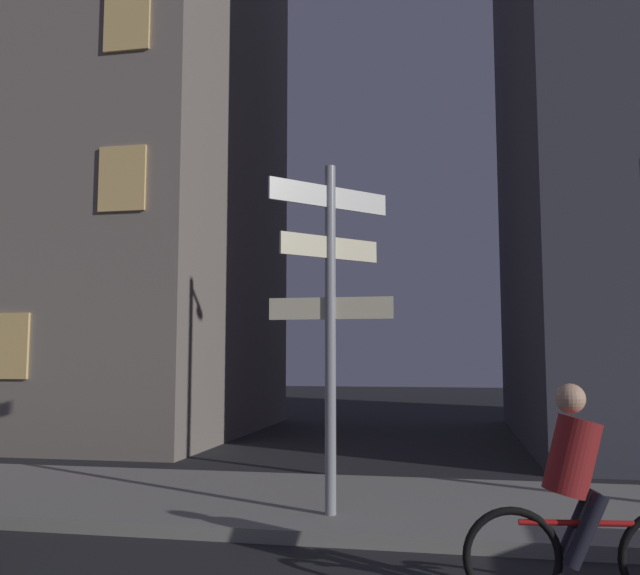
% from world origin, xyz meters
% --- Properties ---
extents(sidewalk_kerb, '(40.00, 3.15, 0.14)m').
position_xyz_m(sidewalk_kerb, '(0.00, 7.07, 0.07)').
color(sidewalk_kerb, gray).
rests_on(sidewalk_kerb, ground_plane).
extents(signpost, '(1.37, 1.13, 3.78)m').
position_xyz_m(signpost, '(0.30, 6.22, 2.37)').
color(signpost, gray).
rests_on(signpost, sidewalk_kerb).
extents(cyclist, '(1.81, 0.37, 1.61)m').
position_xyz_m(cyclist, '(2.49, 4.25, 0.75)').
color(cyclist, black).
rests_on(cyclist, ground_plane).
extents(building_left_block, '(8.76, 8.07, 18.05)m').
position_xyz_m(building_left_block, '(-7.49, 14.10, 9.02)').
color(building_left_block, slate).
rests_on(building_left_block, ground_plane).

